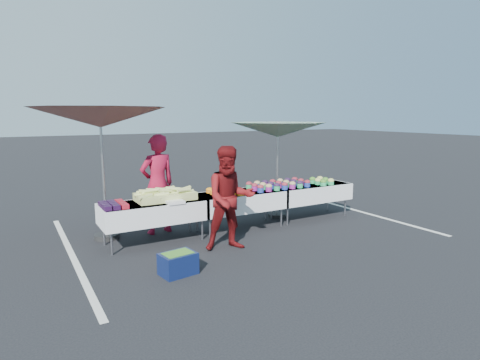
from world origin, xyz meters
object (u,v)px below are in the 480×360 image
vendor (158,184)px  umbrella_left (100,118)px  customer (230,198)px  storage_bin (178,263)px  umbrella_right (278,131)px  table_center (240,200)px  table_right (309,192)px  table_left (153,211)px

vendor → umbrella_left: (-0.98, 0.13, 1.26)m
customer → storage_bin: size_ratio=3.26×
umbrella_left → umbrella_right: 3.72m
umbrella_right → umbrella_left: bearing=175.6°
table_center → table_right: 1.80m
table_right → table_center: bearing=180.0°
customer → umbrella_left: 2.75m
vendor → customer: size_ratio=1.08×
table_left → vendor: bearing=63.3°
umbrella_left → storage_bin: umbrella_left is taller
vendor → umbrella_left: 1.60m
umbrella_left → umbrella_right: umbrella_left is taller
table_center → umbrella_right: (1.19, 0.40, 1.36)m
table_left → vendor: 0.72m
storage_bin → table_center: bearing=30.7°
vendor → table_left: bearing=54.4°
table_left → table_center: size_ratio=1.00×
umbrella_left → customer: bearing=-44.3°
table_left → umbrella_right: umbrella_right is taller
table_left → vendor: (0.28, 0.55, 0.38)m
table_center → storage_bin: bearing=-140.9°
table_left → table_right: same height
vendor → umbrella_left: bearing=-16.6°
umbrella_right → table_left: bearing=-172.4°
table_right → storage_bin: bearing=-157.0°
table_left → storage_bin: table_left is taller
customer → table_center: bearing=66.9°
vendor → umbrella_right: size_ratio=0.80×
customer → umbrella_right: bearing=50.1°
table_left → umbrella_left: 1.91m
table_left → table_right: size_ratio=1.00×
table_center → customer: size_ratio=1.04×
table_left → umbrella_left: bearing=135.8°
customer → storage_bin: bearing=-138.5°
vendor → umbrella_left: size_ratio=0.76×
table_center → table_right: bearing=0.0°
table_center → customer: 1.30m
customer → storage_bin: (-1.19, -0.60, -0.72)m
vendor → table_center: bearing=151.2°
table_right → storage_bin: table_right is taller
table_right → table_left: bearing=180.0°
table_center → storage_bin: size_ratio=3.41×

